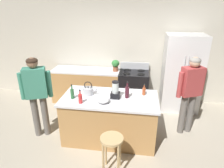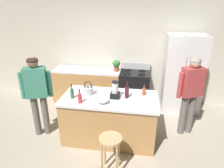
{
  "view_description": "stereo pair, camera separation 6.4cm",
  "coord_description": "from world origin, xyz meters",
  "px_view_note": "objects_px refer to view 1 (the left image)",
  "views": [
    {
      "loc": [
        0.53,
        -3.28,
        2.55
      ],
      "look_at": [
        0.0,
        0.3,
        1.06
      ],
      "focal_mm": 31.47,
      "sensor_mm": 36.0,
      "label": 1
    },
    {
      "loc": [
        0.59,
        -3.27,
        2.55
      ],
      "look_at": [
        0.0,
        0.3,
        1.06
      ],
      "focal_mm": 31.47,
      "sensor_mm": 36.0,
      "label": 2
    }
  ],
  "objects_px": {
    "bottle_soda": "(80,98)",
    "bottle_wine": "(127,92)",
    "potted_plant": "(115,65)",
    "person_by_island_left": "(37,91)",
    "person_by_sink_right": "(190,89)",
    "bar_stool": "(112,145)",
    "mixing_bowl": "(103,100)",
    "kitchen_island": "(110,118)",
    "bottle_olive_oil": "(72,93)",
    "stove_range": "(133,88)",
    "blender_appliance": "(115,91)",
    "bottle_cooking_sauce": "(144,91)",
    "tea_kettle": "(88,91)",
    "refrigerator": "(182,73)"
  },
  "relations": [
    {
      "from": "bottle_soda",
      "to": "bottle_wine",
      "type": "relative_size",
      "value": 0.81
    },
    {
      "from": "potted_plant",
      "to": "bottle_wine",
      "type": "xyz_separation_m",
      "value": [
        0.42,
        -1.51,
        -0.06
      ]
    },
    {
      "from": "bottle_wine",
      "to": "person_by_island_left",
      "type": "bearing_deg",
      "value": -175.3
    },
    {
      "from": "person_by_island_left",
      "to": "person_by_sink_right",
      "type": "relative_size",
      "value": 1.01
    },
    {
      "from": "bar_stool",
      "to": "mixing_bowl",
      "type": "relative_size",
      "value": 2.82
    },
    {
      "from": "person_by_sink_right",
      "to": "kitchen_island",
      "type": "bearing_deg",
      "value": -164.43
    },
    {
      "from": "bottle_olive_oil",
      "to": "person_by_sink_right",
      "type": "bearing_deg",
      "value": 14.42
    },
    {
      "from": "stove_range",
      "to": "blender_appliance",
      "type": "distance_m",
      "value": 1.65
    },
    {
      "from": "bottle_soda",
      "to": "bottle_cooking_sauce",
      "type": "bearing_deg",
      "value": 24.62
    },
    {
      "from": "bottle_olive_oil",
      "to": "tea_kettle",
      "type": "height_order",
      "value": "bottle_olive_oil"
    },
    {
      "from": "kitchen_island",
      "to": "person_by_sink_right",
      "type": "height_order",
      "value": "person_by_sink_right"
    },
    {
      "from": "person_by_sink_right",
      "to": "blender_appliance",
      "type": "distance_m",
      "value": 1.5
    },
    {
      "from": "stove_range",
      "to": "person_by_sink_right",
      "type": "bearing_deg",
      "value": -43.66
    },
    {
      "from": "bar_stool",
      "to": "bottle_soda",
      "type": "xyz_separation_m",
      "value": [
        -0.64,
        0.56,
        0.49
      ]
    },
    {
      "from": "potted_plant",
      "to": "bottle_olive_oil",
      "type": "bearing_deg",
      "value": -109.05
    },
    {
      "from": "bottle_soda",
      "to": "tea_kettle",
      "type": "height_order",
      "value": "tea_kettle"
    },
    {
      "from": "person_by_sink_right",
      "to": "bar_stool",
      "type": "xyz_separation_m",
      "value": [
        -1.37,
        -1.29,
        -0.48
      ]
    },
    {
      "from": "person_by_sink_right",
      "to": "bottle_soda",
      "type": "relative_size",
      "value": 6.4
    },
    {
      "from": "kitchen_island",
      "to": "bottle_olive_oil",
      "type": "distance_m",
      "value": 0.89
    },
    {
      "from": "kitchen_island",
      "to": "bottle_olive_oil",
      "type": "xyz_separation_m",
      "value": [
        -0.68,
        -0.14,
        0.55
      ]
    },
    {
      "from": "bar_stool",
      "to": "bottle_soda",
      "type": "distance_m",
      "value": 0.99
    },
    {
      "from": "stove_range",
      "to": "bottle_wine",
      "type": "relative_size",
      "value": 3.45
    },
    {
      "from": "bottle_soda",
      "to": "blender_appliance",
      "type": "bearing_deg",
      "value": 27.79
    },
    {
      "from": "bottle_wine",
      "to": "tea_kettle",
      "type": "xyz_separation_m",
      "value": [
        -0.75,
        0.03,
        -0.04
      ]
    },
    {
      "from": "stove_range",
      "to": "bottle_wine",
      "type": "height_order",
      "value": "bottle_wine"
    },
    {
      "from": "blender_appliance",
      "to": "tea_kettle",
      "type": "bearing_deg",
      "value": 173.6
    },
    {
      "from": "bottle_cooking_sauce",
      "to": "bottle_olive_oil",
      "type": "xyz_separation_m",
      "value": [
        -1.31,
        -0.35,
        0.02
      ]
    },
    {
      "from": "bar_stool",
      "to": "tea_kettle",
      "type": "distance_m",
      "value": 1.2
    },
    {
      "from": "kitchen_island",
      "to": "bar_stool",
      "type": "bearing_deg",
      "value": -78.94
    },
    {
      "from": "potted_plant",
      "to": "bottle_soda",
      "type": "relative_size",
      "value": 1.17
    },
    {
      "from": "bottle_wine",
      "to": "person_by_sink_right",
      "type": "bearing_deg",
      "value": 17.64
    },
    {
      "from": "person_by_island_left",
      "to": "person_by_sink_right",
      "type": "bearing_deg",
      "value": 10.19
    },
    {
      "from": "refrigerator",
      "to": "tea_kettle",
      "type": "relative_size",
      "value": 6.89
    },
    {
      "from": "person_by_sink_right",
      "to": "blender_appliance",
      "type": "bearing_deg",
      "value": -163.66
    },
    {
      "from": "bottle_cooking_sauce",
      "to": "bottle_olive_oil",
      "type": "bearing_deg",
      "value": -164.98
    },
    {
      "from": "kitchen_island",
      "to": "bottle_soda",
      "type": "xyz_separation_m",
      "value": [
        -0.48,
        -0.3,
        0.55
      ]
    },
    {
      "from": "person_by_sink_right",
      "to": "bottle_soda",
      "type": "height_order",
      "value": "person_by_sink_right"
    },
    {
      "from": "bottle_soda",
      "to": "person_by_sink_right",
      "type": "bearing_deg",
      "value": 19.83
    },
    {
      "from": "potted_plant",
      "to": "mixing_bowl",
      "type": "xyz_separation_m",
      "value": [
        0.01,
        -1.77,
        -0.12
      ]
    },
    {
      "from": "blender_appliance",
      "to": "bottle_olive_oil",
      "type": "bearing_deg",
      "value": -169.2
    },
    {
      "from": "refrigerator",
      "to": "tea_kettle",
      "type": "height_order",
      "value": "refrigerator"
    },
    {
      "from": "tea_kettle",
      "to": "stove_range",
      "type": "bearing_deg",
      "value": 60.62
    },
    {
      "from": "refrigerator",
      "to": "potted_plant",
      "type": "xyz_separation_m",
      "value": [
        -1.65,
        0.05,
        0.13
      ]
    },
    {
      "from": "blender_appliance",
      "to": "bottle_wine",
      "type": "relative_size",
      "value": 1.04
    },
    {
      "from": "bar_stool",
      "to": "bottle_cooking_sauce",
      "type": "height_order",
      "value": "bottle_cooking_sauce"
    },
    {
      "from": "stove_range",
      "to": "person_by_island_left",
      "type": "bearing_deg",
      "value": -137.92
    },
    {
      "from": "kitchen_island",
      "to": "tea_kettle",
      "type": "relative_size",
      "value": 6.58
    },
    {
      "from": "bottle_wine",
      "to": "tea_kettle",
      "type": "bearing_deg",
      "value": 178.0
    },
    {
      "from": "stove_range",
      "to": "person_by_sink_right",
      "type": "relative_size",
      "value": 0.66
    },
    {
      "from": "person_by_island_left",
      "to": "bottle_wine",
      "type": "bearing_deg",
      "value": 4.7
    }
  ]
}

